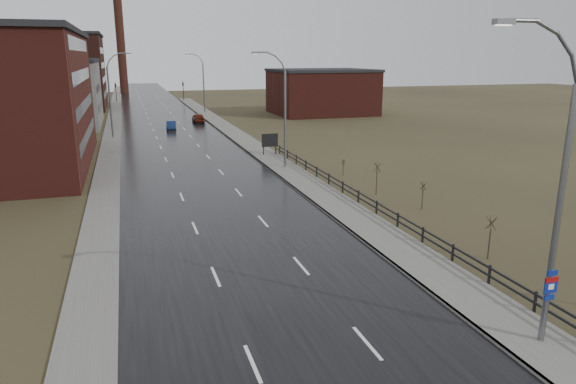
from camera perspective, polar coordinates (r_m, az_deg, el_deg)
road at (r=73.18m, az=-12.59°, el=5.97°), size 14.00×300.00×0.06m
sidewalk_right at (r=50.50m, az=-0.20°, el=2.50°), size 3.20×180.00×0.18m
curb_right at (r=50.08m, az=-1.86°, el=2.39°), size 0.16×180.00×0.18m
sidewalk_left at (r=72.96m, az=-19.04°, el=5.52°), size 2.40×260.00×0.12m
warehouse_mid at (r=91.08m, az=-25.35°, el=9.92°), size 16.32×20.40×10.50m
warehouse_far at (r=121.35m, az=-26.07°, el=11.93°), size 26.52×24.48×15.50m
building_right at (r=101.09m, az=3.73°, el=11.08°), size 18.36×16.32×8.50m
smokestack at (r=162.18m, az=-18.12°, el=15.80°), size 2.70×2.70×30.70m
streetlight_main at (r=20.79m, az=27.45°, el=-0.36°), size 3.91×0.29×12.11m
streetlight_right_mid at (r=50.51m, az=-0.65°, el=9.11°), size 3.36×0.28×11.35m
streetlight_left at (r=74.31m, az=-19.00°, el=10.17°), size 3.36×0.28×11.35m
streetlight_right_far at (r=103.26m, az=-9.53°, el=11.87°), size 3.36×0.28×11.35m
guardrail at (r=35.99m, az=10.32°, el=-1.84°), size 0.10×53.05×1.10m
shrub_c at (r=30.38m, az=21.53°, el=-4.65°), size 0.58×0.61×2.46m
shrub_d at (r=38.73m, az=14.74°, el=-0.31°), size 0.50×0.52×2.07m
shrub_e at (r=42.00m, az=9.84°, el=1.58°), size 0.63×0.66×2.67m
shrub_f at (r=48.54m, az=6.16°, el=2.78°), size 0.37×0.39×1.54m
billboard at (r=57.76m, az=-2.05°, el=5.69°), size 1.87×0.17×2.53m
traffic_light_left at (r=132.28m, az=-18.65°, el=11.39°), size 0.58×2.73×5.30m
traffic_light_right at (r=133.00m, az=-11.61°, el=11.87°), size 0.58×2.73×5.30m
car_near at (r=80.36m, az=-12.84°, el=7.17°), size 1.80×4.06×1.29m
car_far at (r=88.52m, az=-9.94°, el=8.09°), size 2.01×4.65×1.56m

